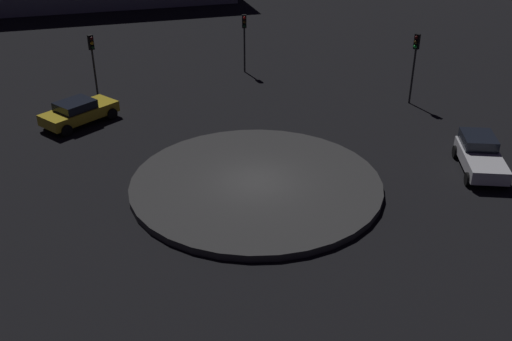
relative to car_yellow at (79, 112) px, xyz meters
The scene contains 7 objects.
ground_plane 12.51m from the car_yellow, 146.58° to the left, with size 117.41×117.41×0.00m, color black.
roundabout_island 12.50m from the car_yellow, 146.58° to the left, with size 11.62×11.62×0.32m, color #383838.
car_yellow is the anchor object (origin of this frame).
car_white 21.69m from the car_yellow, 167.82° to the left, with size 2.14×4.10×1.47m.
traffic_light_southwest 19.98m from the car_yellow, 168.04° to the right, with size 0.38×0.39×4.33m.
traffic_light_south 13.24m from the car_yellow, 132.56° to the right, with size 0.32×0.37×4.04m.
traffic_light_southeast 4.60m from the car_yellow, 88.34° to the right, with size 0.38×0.39×4.03m.
Camera 1 is at (-1.13, 23.82, 13.55)m, focal length 41.54 mm.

